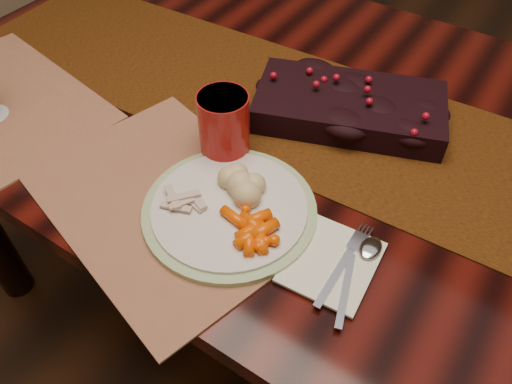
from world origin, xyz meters
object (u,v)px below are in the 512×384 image
Objects in this scene: turkey_shreds at (184,201)px; baby_carrots at (246,231)px; dinner_plate at (229,209)px; mashed_potatoes at (241,179)px; napkin at (332,262)px; centerpiece at (350,103)px; red_cup at (224,126)px; dining_table at (319,240)px; placemat_main at (168,200)px.

baby_carrots is at bearing 2.50° from turkey_shreds.
dinner_plate is 0.05m from mashed_potatoes.
baby_carrots is 0.69× the size of napkin.
centerpiece is at bearing 108.40° from napkin.
red_cup reaches higher than centerpiece.
centerpiece is 0.33m from dinner_plate.
dining_table is 21.37× the size of mashed_potatoes.
turkey_shreds is (-0.11, -0.36, -0.01)m from centerpiece.
napkin is at bearing -67.40° from centerpiece.
turkey_shreds is at bearing -150.07° from dinner_plate.
turkey_shreds is (-0.12, -0.01, -0.00)m from baby_carrots.
dining_table is 18.02× the size of baby_carrots.
napkin is (0.29, 0.04, 0.00)m from placemat_main.
baby_carrots and turkey_shreds have the same top height.
dinner_plate is 2.86× the size of baby_carrots.
centerpiece is 0.40m from placemat_main.
red_cup reaches higher than mashed_potatoes.
placemat_main is (-0.15, -0.33, 0.38)m from dining_table.
turkey_shreds is at bearing -175.00° from napkin.
mashed_potatoes is 1.10× the size of turkey_shreds.
centerpiece is 0.78× the size of placemat_main.
baby_carrots is at bearing 16.82° from placemat_main.
placemat_main is 0.13m from mashed_potatoes.
baby_carrots is (0.16, 0.00, 0.03)m from placemat_main.
centerpiece is at bearing 82.46° from placemat_main.
placemat_main is 5.99× the size of turkey_shreds.
mashed_potatoes reaches higher than dinner_plate.
centerpiece reaches higher than dining_table.
turkey_shreds is 0.53× the size of napkin.
baby_carrots is 1.30× the size of turkey_shreds.
dinner_plate is 2.31× the size of red_cup.
red_cup is (-0.15, 0.15, 0.04)m from baby_carrots.
dining_table is at bearing 54.10° from red_cup.
dinner_plate is (0.10, 0.03, 0.01)m from placemat_main.
red_cup reaches higher than dining_table.
centerpiece reaches higher than mashed_potatoes.
baby_carrots is at bearing -89.46° from centerpiece.
mashed_potatoes is at bearing 164.20° from napkin.
mashed_potatoes is at bearing -101.03° from dining_table.
placemat_main is 0.29m from napkin.
dining_table is at bearing 111.58° from napkin.
placemat_main is at bearing -176.61° from napkin.
placemat_main is 4.60× the size of baby_carrots.
dinner_plate is (-0.05, -0.33, -0.03)m from centerpiece.
baby_carrots is (0.05, -0.03, 0.02)m from dinner_plate.
mashed_potatoes reaches higher than dining_table.
mashed_potatoes is (-0.01, 0.04, 0.03)m from dinner_plate.
dining_table is at bearing -106.76° from centerpiece.
centerpiece is at bearing 78.40° from mashed_potatoes.
centerpiece is 4.66× the size of turkey_shreds.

